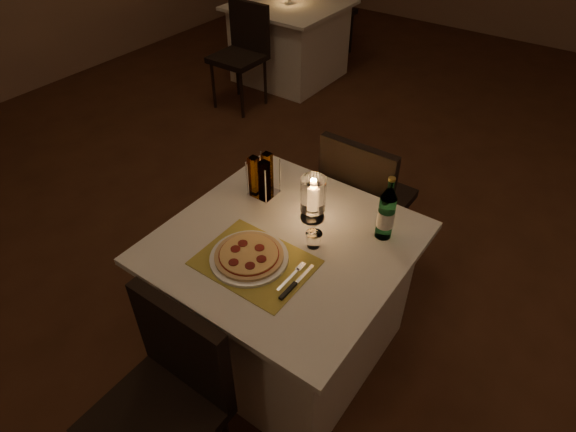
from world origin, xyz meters
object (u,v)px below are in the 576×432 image
Objects in this scene: pizza at (249,255)px; plate at (249,258)px; neighbor_table_left at (290,42)px; chair_far at (363,193)px; tumbler at (314,240)px; hurricane_candle at (313,196)px; main_table at (286,297)px; water_bottle at (386,214)px; chair_near at (168,389)px.

plate is at bearing 88.98° from pizza.
plate is at bearing -57.18° from neighbor_table_left.
chair_far is at bearing -46.32° from neighbor_table_left.
hurricane_candle reaches higher than tumbler.
main_table is 3.35m from neighbor_table_left.
chair_far is at bearing 99.84° from tumbler.
plate is 4.57× the size of tumbler.
chair_far is 2.80m from neighbor_table_left.
water_bottle is 0.30× the size of neighbor_table_left.
neighbor_table_left is (-1.88, 2.92, -0.39)m from pizza.
tumbler is 0.32m from water_bottle.
main_table is at bearing -140.21° from water_bottle.
water_bottle is at bearing -47.61° from neighbor_table_left.
neighbor_table_left is (-1.88, 2.92, -0.38)m from plate.
main_table and neighbor_table_left have the same top height.
pizza is at bearing -105.50° from main_table.
main_table is at bearing -93.52° from hurricane_candle.
water_bottle reaches higher than plate.
main_table is 0.42m from tumbler.
chair_far is at bearing 86.80° from pizza.
main_table is 1.11× the size of chair_near.
main_table is 4.69× the size of hurricane_candle.
chair_far reaches higher than neighbor_table_left.
hurricane_candle reaches higher than neighbor_table_left.
pizza is 0.39m from hurricane_candle.
pizza is at bearing -129.68° from water_bottle.
pizza is 0.28m from tumbler.
chair_far is 4.22× the size of hurricane_candle.
water_bottle is at bearing 71.85° from chair_near.
plate is 1.50× the size of hurricane_candle.
chair_near reaches higher than main_table.
chair_far is at bearing 86.80° from plate.
plate reaches higher than neighbor_table_left.
main_table is 1.11× the size of chair_far.
main_table is 0.74m from chair_far.
pizza reaches higher than plate.
tumbler is at bearing -80.16° from chair_far.
chair_far reaches higher than tumbler.
tumbler is (0.17, 0.22, 0.02)m from plate.
water_bottle reaches higher than hurricane_candle.
water_bottle is at bearing 47.97° from tumbler.
plate is at bearing -93.20° from chair_far.
hurricane_candle is at bearing 80.53° from pizza.
pizza is at bearing -91.02° from plate.
chair_near is 2.81× the size of plate.
chair_near is at bearing -90.74° from hurricane_candle.
main_table is at bearing 74.50° from pizza.
chair_near is at bearing -84.65° from pizza.
water_bottle is at bearing 39.79° from main_table.
chair_near and chair_far have the same top height.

